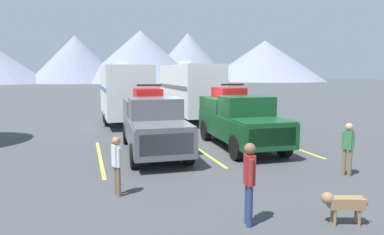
# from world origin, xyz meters

# --- Properties ---
(ground_plane) EXTENTS (240.00, 240.00, 0.00)m
(ground_plane) POSITION_xyz_m (0.00, 0.00, 0.00)
(ground_plane) COLOR #3F4244
(pickup_truck_a) EXTENTS (2.35, 5.94, 2.63)m
(pickup_truck_a) POSITION_xyz_m (-1.84, -0.25, 1.19)
(pickup_truck_a) COLOR #595B60
(pickup_truck_a) RESTS_ON ground
(pickup_truck_b) EXTENTS (2.42, 5.58, 2.62)m
(pickup_truck_b) POSITION_xyz_m (1.81, -0.45, 1.21)
(pickup_truck_b) COLOR #144723
(pickup_truck_b) RESTS_ON ground
(lot_stripe_a) EXTENTS (0.12, 5.50, 0.01)m
(lot_stripe_a) POSITION_xyz_m (-3.88, -0.64, 0.00)
(lot_stripe_a) COLOR gold
(lot_stripe_a) RESTS_ON ground
(lot_stripe_b) EXTENTS (0.12, 5.50, 0.01)m
(lot_stripe_b) POSITION_xyz_m (0.00, -0.64, 0.00)
(lot_stripe_b) COLOR gold
(lot_stripe_b) RESTS_ON ground
(lot_stripe_c) EXTENTS (0.12, 5.50, 0.01)m
(lot_stripe_c) POSITION_xyz_m (3.88, -0.64, 0.00)
(lot_stripe_c) COLOR gold
(lot_stripe_c) RESTS_ON ground
(camper_trailer_a) EXTENTS (2.59, 7.49, 3.81)m
(camper_trailer_a) POSITION_xyz_m (-2.00, 7.52, 2.01)
(camper_trailer_a) COLOR white
(camper_trailer_a) RESTS_ON ground
(camper_trailer_b) EXTENTS (2.41, 8.15, 3.89)m
(camper_trailer_b) POSITION_xyz_m (2.17, 7.66, 2.05)
(camper_trailer_b) COLOR white
(camper_trailer_b) RESTS_ON ground
(person_a) EXTENTS (0.24, 0.32, 1.52)m
(person_a) POSITION_xyz_m (-3.64, -4.78, 0.88)
(person_a) COLOR #726047
(person_a) RESTS_ON ground
(person_b) EXTENTS (0.26, 0.37, 1.72)m
(person_b) POSITION_xyz_m (-1.24, -7.29, 0.99)
(person_b) COLOR navy
(person_b) RESTS_ON ground
(person_c) EXTENTS (0.29, 0.31, 1.61)m
(person_c) POSITION_xyz_m (3.16, -5.19, 0.93)
(person_c) COLOR #726047
(person_c) RESTS_ON ground
(dog) EXTENTS (0.94, 0.49, 0.68)m
(dog) POSITION_xyz_m (0.59, -7.85, 0.47)
(dog) COLOR olive
(dog) RESTS_ON ground
(mountain_ridge) EXTENTS (154.08, 42.21, 15.71)m
(mountain_ridge) POSITION_xyz_m (12.26, 93.24, 6.85)
(mountain_ridge) COLOR gray
(mountain_ridge) RESTS_ON ground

